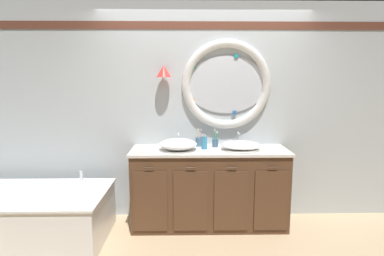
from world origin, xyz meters
TOP-DOWN VIEW (x-y plane):
  - ground_plane at (0.00, 0.00)m, footprint 14.00×14.00m
  - back_wall_assembly at (0.02, 0.58)m, footprint 6.40×0.26m
  - vanity_counter at (0.05, 0.27)m, footprint 1.79×0.59m
  - bathtub at (-1.89, -0.08)m, footprint 1.67×0.95m
  - sink_basin_left at (-0.30, 0.25)m, footprint 0.43×0.43m
  - sink_basin_right at (0.41, 0.25)m, footprint 0.44×0.44m
  - faucet_set_left at (-0.30, 0.47)m, footprint 0.23×0.12m
  - faucet_set_right at (0.41, 0.47)m, footprint 0.23×0.14m
  - toothbrush_holder_left at (-0.06, 0.45)m, footprint 0.09×0.09m
  - toothbrush_holder_right at (0.13, 0.40)m, footprint 0.08×0.08m
  - soap_dispenser at (-0.01, 0.29)m, footprint 0.06×0.07m
  - folded_hand_towel at (-0.68, 0.13)m, footprint 0.15×0.10m

SIDE VIEW (x-z plane):
  - ground_plane at x=0.00m, z-range 0.00..0.00m
  - bathtub at x=-1.89m, z-range 0.01..0.65m
  - vanity_counter at x=0.05m, z-range 0.00..0.91m
  - folded_hand_towel at x=-0.68m, z-range 0.91..0.94m
  - sink_basin_right at x=0.41m, z-range 0.91..1.01m
  - toothbrush_holder_left at x=-0.06m, z-range 0.86..1.07m
  - toothbrush_holder_right at x=0.13m, z-range 0.86..1.08m
  - faucet_set_left at x=-0.30m, z-range 0.89..1.05m
  - sink_basin_left at x=-0.30m, z-range 0.91..1.04m
  - faucet_set_right at x=0.41m, z-range 0.89..1.06m
  - soap_dispenser at x=-0.01m, z-range 0.90..1.08m
  - back_wall_assembly at x=0.02m, z-range 0.03..2.63m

